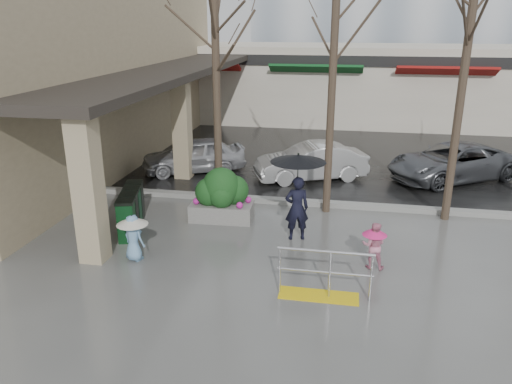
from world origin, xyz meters
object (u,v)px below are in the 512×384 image
(handrail, at_px, (322,280))
(tree_midwest, at_px, (335,21))
(news_boxes, at_px, (131,210))
(car_b, at_px, (311,162))
(woman, at_px, (297,186))
(child_pink, at_px, (374,243))
(tree_mideast, at_px, (469,37))
(planter, at_px, (222,195))
(car_a, at_px, (194,155))
(tree_west, at_px, (215,27))
(child_blue, at_px, (133,232))
(car_c, at_px, (452,162))

(handrail, xyz_separation_m, tree_midwest, (-0.16, 4.80, 4.86))
(news_boxes, bearing_deg, car_b, 35.71)
(woman, bearing_deg, child_pink, 129.62)
(tree_mideast, bearing_deg, child_pink, -122.21)
(woman, relative_size, planter, 1.29)
(handrail, bearing_deg, car_a, 122.86)
(handrail, distance_m, tree_mideast, 7.28)
(tree_midwest, distance_m, car_b, 5.53)
(tree_midwest, bearing_deg, car_b, 103.18)
(tree_midwest, height_order, woman, tree_midwest)
(tree_west, xyz_separation_m, child_blue, (-1.00, -3.94, -4.40))
(car_a, relative_size, car_b, 0.97)
(tree_mideast, bearing_deg, tree_west, -180.00)
(tree_midwest, bearing_deg, car_a, 147.81)
(tree_midwest, xyz_separation_m, car_a, (-4.96, 3.12, -4.60))
(child_pink, height_order, news_boxes, news_boxes)
(car_a, bearing_deg, car_c, 68.38)
(child_blue, bearing_deg, tree_west, -83.36)
(tree_west, relative_size, tree_mideast, 1.05)
(tree_west, height_order, car_b, tree_west)
(tree_west, bearing_deg, child_blue, -104.23)
(woman, distance_m, car_b, 5.14)
(child_blue, height_order, car_c, car_c)
(tree_west, relative_size, planter, 3.89)
(planter, xyz_separation_m, news_boxes, (-2.18, -1.10, -0.17))
(tree_midwest, xyz_separation_m, child_pink, (1.20, -3.33, -4.63))
(tree_midwest, xyz_separation_m, tree_mideast, (3.30, -0.00, -0.37))
(tree_west, xyz_separation_m, tree_midwest, (3.20, 0.00, 0.15))
(tree_west, bearing_deg, planter, -71.78)
(child_blue, xyz_separation_m, planter, (1.39, 2.77, 0.03))
(tree_midwest, bearing_deg, planter, -157.40)
(tree_mideast, xyz_separation_m, car_a, (-8.26, 3.12, -4.23))
(child_pink, bearing_deg, news_boxes, -5.28)
(news_boxes, distance_m, car_c, 10.96)
(tree_midwest, height_order, car_c, tree_midwest)
(child_pink, xyz_separation_m, child_blue, (-5.40, -0.61, 0.08))
(news_boxes, bearing_deg, tree_west, 36.69)
(handrail, xyz_separation_m, woman, (-0.81, 2.71, 1.05))
(tree_mideast, xyz_separation_m, woman, (-3.95, -2.09, -3.44))
(tree_mideast, relative_size, woman, 2.89)
(tree_mideast, relative_size, car_b, 1.70)
(child_pink, relative_size, planter, 0.62)
(news_boxes, relative_size, car_b, 0.52)
(car_b, bearing_deg, tree_midwest, -9.68)
(car_a, bearing_deg, tree_west, 3.06)
(tree_midwest, bearing_deg, tree_mideast, -0.00)
(tree_west, distance_m, tree_midwest, 3.20)
(car_c, bearing_deg, tree_mideast, -43.24)
(planter, distance_m, car_b, 4.66)
(tree_mideast, xyz_separation_m, news_boxes, (-8.29, -2.27, -4.32))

